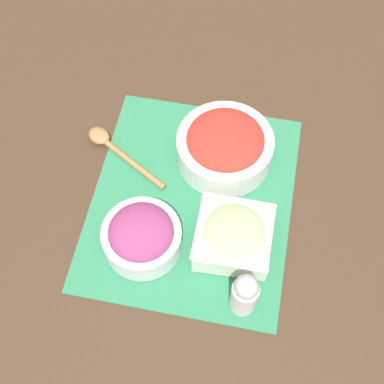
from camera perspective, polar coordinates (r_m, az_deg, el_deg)
The scene contains 7 objects.
ground_plane at distance 1.02m, azimuth 0.00°, elevation -0.93°, with size 3.00×3.00×0.00m, color #422D1E.
placemat at distance 1.02m, azimuth 0.00°, elevation -0.88°, with size 0.45×0.37×0.00m.
onion_bowl at distance 0.94m, azimuth -5.39°, elevation -4.66°, with size 0.14×0.14×0.08m.
tomato_bowl at distance 1.03m, azimuth 3.52°, elevation 4.97°, with size 0.19×0.19×0.08m.
cucumber_bowl at distance 0.95m, azimuth 4.45°, elevation -4.60°, with size 0.14×0.14×0.07m.
wooden_spoon at distance 1.08m, azimuth -8.45°, elevation 4.80°, with size 0.12×0.19×0.02m.
pepper_shaker at distance 0.89m, azimuth 5.64°, elevation -10.77°, with size 0.05×0.05×0.11m.
Camera 1 is at (-0.47, -0.09, 0.90)m, focal length 50.00 mm.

